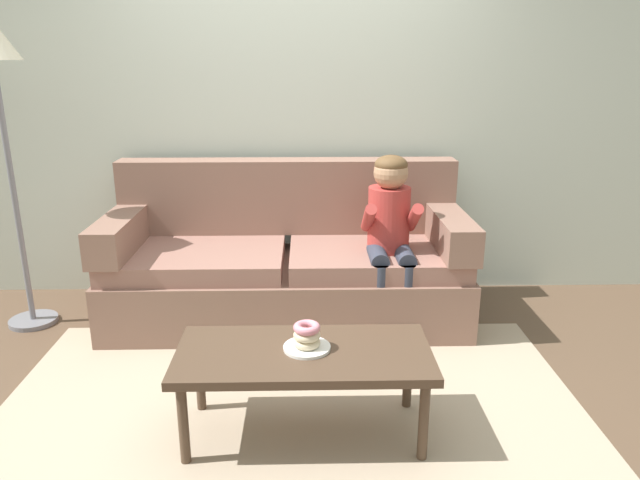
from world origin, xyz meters
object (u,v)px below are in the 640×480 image
Objects in this scene: couch at (287,265)px; toy_controller at (190,378)px; coffee_table at (304,360)px; donut at (307,342)px; person_child at (390,227)px.

toy_controller is at bearing -120.17° from couch.
coffee_table is at bearing -85.16° from couch.
couch reaches higher than toy_controller.
donut is at bearing -84.49° from couch.
person_child is 1.23m from donut.
person_child is at bearing 33.80° from toy_controller.
toy_controller is (-0.61, 0.46, -0.36)m from coffee_table.
coffee_table is 1.02× the size of person_child.
donut is (0.13, -1.31, 0.10)m from couch.
couch reaches higher than coffee_table.
donut is (-0.51, -1.09, -0.21)m from person_child.
donut is at bearing -31.24° from toy_controller.
person_child reaches higher than couch.
toy_controller is (-0.50, -0.86, -0.33)m from couch.
person_child is 9.18× the size of donut.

